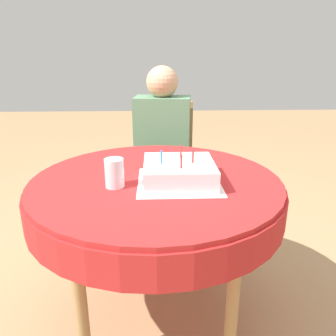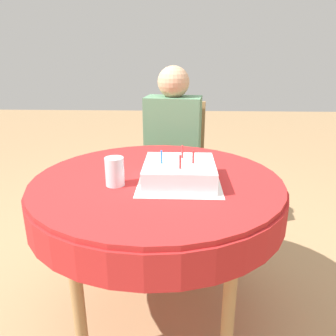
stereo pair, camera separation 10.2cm
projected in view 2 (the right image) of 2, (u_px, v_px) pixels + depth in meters
ground_plane at (159, 311)px, 1.61m from camera, size 12.00×12.00×0.00m
dining_table at (157, 196)px, 1.41m from camera, size 1.07×1.07×0.70m
chair at (175, 163)px, 2.29m from camera, size 0.48×0.48×0.89m
person at (173, 138)px, 2.14m from camera, size 0.38×0.35×1.13m
napkin at (179, 182)px, 1.33m from camera, size 0.33×0.33×0.00m
birthday_cake at (179, 172)px, 1.32m from camera, size 0.28×0.28×0.14m
drinking_glass at (115, 171)px, 1.29m from camera, size 0.08×0.08×0.11m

